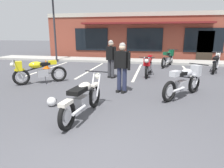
{
  "coord_description": "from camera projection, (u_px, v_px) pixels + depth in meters",
  "views": [
    {
      "loc": [
        0.88,
        -2.55,
        2.0
      ],
      "look_at": [
        -0.31,
        3.01,
        0.55
      ],
      "focal_mm": 32.63,
      "sensor_mm": 36.0,
      "label": 1
    }
  ],
  "objects": [
    {
      "name": "brick_storefront_building",
      "position": [
        146.0,
        36.0,
        17.69
      ],
      "size": [
        15.57,
        6.24,
        3.45
      ],
      "color": "brown",
      "rests_on": "ground_plane"
    },
    {
      "name": "person_in_shorts_foreground",
      "position": [
        122.0,
        65.0,
        6.76
      ],
      "size": [
        0.6,
        0.36,
        1.68
      ],
      "color": "black",
      "rests_on": "ground_plane"
    },
    {
      "name": "sidewalk_kerb",
      "position": [
        142.0,
        61.0,
        14.06
      ],
      "size": [
        22.0,
        1.8,
        0.14
      ],
      "primitive_type": "cube",
      "color": "#A8A59E",
      "rests_on": "ground_plane"
    },
    {
      "name": "traffic_cone",
      "position": [
        46.0,
        64.0,
        11.46
      ],
      "size": [
        0.34,
        0.34,
        0.53
      ],
      "color": "orange",
      "rests_on": "ground_plane"
    },
    {
      "name": "helmet_on_pavement",
      "position": [
        52.0,
        102.0,
        5.64
      ],
      "size": [
        0.26,
        0.26,
        0.26
      ],
      "color": "silver",
      "rests_on": "ground_plane"
    },
    {
      "name": "ground_plane",
      "position": [
        126.0,
        95.0,
        6.64
      ],
      "size": [
        80.0,
        80.0,
        0.0
      ],
      "primitive_type": "plane",
      "color": "#47474C"
    },
    {
      "name": "person_by_back_row",
      "position": [
        111.0,
        57.0,
        8.95
      ],
      "size": [
        0.56,
        0.42,
        1.68
      ],
      "color": "black",
      "rests_on": "ground_plane"
    },
    {
      "name": "motorcycle_black_cruiser",
      "position": [
        185.0,
        80.0,
        6.42
      ],
      "size": [
        1.49,
        1.79,
        0.98
      ],
      "color": "black",
      "rests_on": "ground_plane"
    },
    {
      "name": "painted_stall_lines",
      "position": [
        138.0,
        71.0,
        10.66
      ],
      "size": [
        10.24,
        4.8,
        0.01
      ],
      "color": "silver",
      "rests_on": "ground_plane"
    },
    {
      "name": "parking_lot_lamp_post",
      "position": [
        53.0,
        15.0,
        13.35
      ],
      "size": [
        0.24,
        0.76,
        4.78
      ],
      "color": "#2D2D33",
      "rests_on": "ground_plane"
    },
    {
      "name": "motorcycle_foreground_classic",
      "position": [
        83.0,
        98.0,
        4.86
      ],
      "size": [
        0.69,
        2.11,
        0.98
      ],
      "color": "black",
      "rests_on": "ground_plane"
    },
    {
      "name": "motorcycle_green_cafe_racer",
      "position": [
        168.0,
        58.0,
        12.19
      ],
      "size": [
        1.0,
        2.03,
        0.98
      ],
      "color": "black",
      "rests_on": "ground_plane"
    },
    {
      "name": "motorcycle_red_sportbike",
      "position": [
        148.0,
        65.0,
        9.51
      ],
      "size": [
        0.66,
        2.11,
        0.98
      ],
      "color": "black",
      "rests_on": "ground_plane"
    },
    {
      "name": "motorcycle_blue_standard",
      "position": [
        216.0,
        63.0,
        10.5
      ],
      "size": [
        1.0,
        2.03,
        0.98
      ],
      "color": "black",
      "rests_on": "ground_plane"
    },
    {
      "name": "motorcycle_silver_naked",
      "position": [
        37.0,
        71.0,
        8.04
      ],
      "size": [
        1.77,
        1.51,
        0.98
      ],
      "color": "black",
      "rests_on": "ground_plane"
    }
  ]
}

